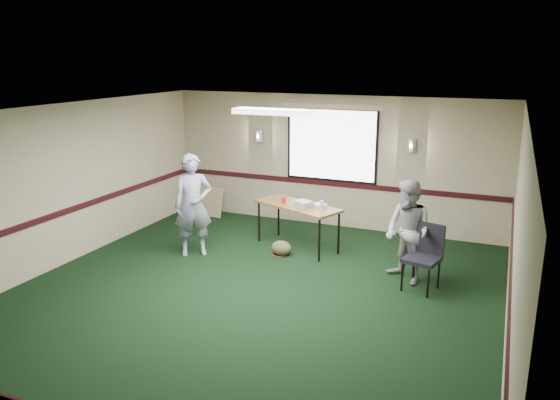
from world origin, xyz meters
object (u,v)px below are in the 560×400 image
at_px(projector, 304,203).
at_px(conference_chair, 425,251).
at_px(person_right, 408,232).
at_px(person_left, 193,205).
at_px(folding_table, 298,208).

xyz_separation_m(projector, conference_chair, (2.29, -0.90, -0.28)).
height_order(projector, conference_chair, conference_chair).
height_order(projector, person_right, person_right).
bearing_deg(projector, person_left, -123.67).
bearing_deg(person_right, conference_chair, 11.76).
bearing_deg(conference_chair, folding_table, 172.65).
bearing_deg(conference_chair, person_right, 166.94).
xyz_separation_m(folding_table, person_right, (2.13, -0.79, 0.05)).
bearing_deg(folding_table, conference_chair, 0.70).
xyz_separation_m(conference_chair, person_left, (-3.99, -0.11, 0.32)).
bearing_deg(projector, person_right, 5.23).
height_order(folding_table, conference_chair, conference_chair).
distance_m(folding_table, projector, 0.17).
distance_m(conference_chair, person_left, 4.00).
bearing_deg(projector, conference_chair, 4.39).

